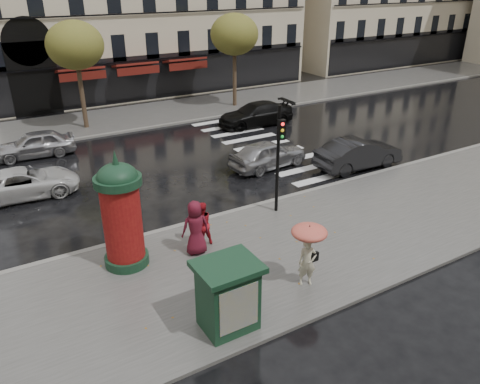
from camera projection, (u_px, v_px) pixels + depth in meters
ground at (267, 248)px, 16.97m from camera, size 160.00×160.00×0.00m
near_sidewalk at (275, 253)px, 16.55m from camera, size 90.00×7.00×0.12m
far_sidewalk at (113, 120)px, 31.78m from camera, size 90.00×6.00×0.12m
near_kerb at (227, 213)px, 19.28m from camera, size 90.00×0.25×0.14m
far_kerb at (127, 131)px, 29.44m from camera, size 90.00×0.25×0.14m
zebra_crossing at (262, 145)px, 27.23m from camera, size 3.60×11.75×0.01m
tree_far_left at (75, 46)px, 27.93m from camera, size 3.40×3.40×6.64m
tree_far_right at (234, 35)px, 32.99m from camera, size 3.40×3.40×6.64m
woman_umbrella at (308, 245)px, 14.24m from camera, size 1.11×1.11×2.13m
woman_red at (201, 224)px, 16.65m from camera, size 0.82×0.65×1.66m
man_burgundy at (196, 228)px, 16.07m from camera, size 1.06×0.78×1.98m
morris_column at (121, 212)px, 15.07m from camera, size 1.51×1.51×4.07m
traffic_light at (279, 150)px, 18.23m from camera, size 0.31×0.43×4.44m
newsstand at (228, 295)px, 12.61m from camera, size 1.69×1.43×2.03m
car_silver at (268, 154)px, 23.82m from camera, size 4.37×2.13×1.44m
car_darkgrey at (358, 153)px, 23.75m from camera, size 4.71×1.80×1.53m
car_white at (24, 183)px, 20.68m from camera, size 4.81×2.47×1.30m
car_black at (256, 114)px, 30.56m from camera, size 5.17×2.36×1.47m
car_far_silver at (35, 144)px, 25.23m from camera, size 4.24×1.92×1.41m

